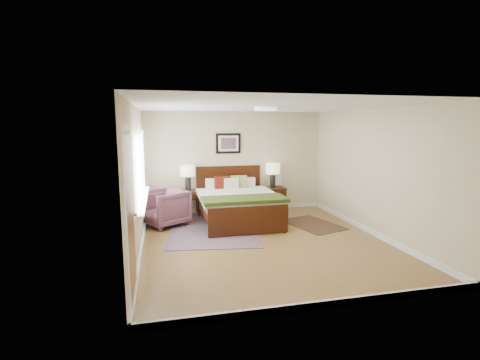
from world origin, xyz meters
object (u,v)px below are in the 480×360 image
Objects in this scene: nightstand_right at (273,196)px; lamp_right at (273,171)px; rug_persian at (213,229)px; lamp_left at (188,173)px; nightstand_left at (188,196)px; armchair at (165,208)px; bed at (237,199)px.

lamp_right is (-0.00, 0.01, 0.66)m from nightstand_right.
lamp_left is at bearing 116.35° from rug_persian.
lamp_right is at bearing 0.00° from lamp_left.
rug_persian is at bearing -71.60° from nightstand_left.
rug_persian is at bearing 31.88° from armchair.
bed is at bearing 57.44° from armchair.
nightstand_left is 0.24× the size of rug_persian.
armchair is (-0.57, -0.76, -0.65)m from lamp_left.
lamp_left reaches higher than nightstand_right.
lamp_left is 1.69m from rug_persian.
bed is at bearing -37.49° from nightstand_left.
rug_persian is (0.42, -1.25, -0.48)m from nightstand_left.
lamp_left is at bearing 141.78° from bed.
lamp_left is 0.24× the size of rug_persian.
bed is 1.41m from lamp_left.
nightstand_left is at bearing -179.43° from lamp_right.
bed is 1.37m from nightstand_right.
rug_persian is at bearing -71.89° from lamp_left.
nightstand_left is 0.56m from lamp_left.
nightstand_right is (2.14, 0.01, -0.12)m from nightstand_left.
nightstand_left is 1.40m from rug_persian.
lamp_right is at bearing 75.01° from armchair.
bed is 1.61m from armchair.
lamp_right is 2.88m from armchair.
lamp_right is 2.37m from rug_persian.
lamp_right is 0.71× the size of armchair.
rug_persian is at bearing -143.22° from bed.
bed is 3.46× the size of nightstand_left.
armchair is at bearing -164.68° from nightstand_right.
armchair is at bearing 178.02° from bed.
lamp_right reaches higher than bed.
nightstand_left reaches higher than nightstand_right.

